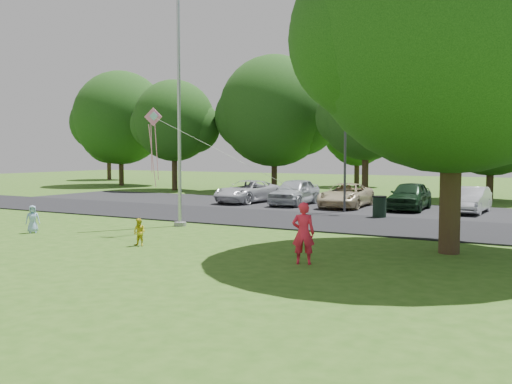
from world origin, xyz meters
The scene contains 14 objects.
ground centered at (0.00, 0.00, 0.00)m, with size 120.00×120.00×0.00m, color #2E5717.
park_road centered at (0.00, 9.00, 0.03)m, with size 60.00×6.00×0.06m, color black.
parking_strip centered at (0.00, 15.50, 0.03)m, with size 42.00×7.00×0.06m, color black.
flagpole centered at (-3.50, 5.00, 4.17)m, with size 0.50×0.50×10.00m.
street_lamp centered at (0.89, 13.03, 3.62)m, with size 1.70×0.34×6.03m.
trash_can centered at (2.85, 11.59, 0.52)m, with size 0.65×0.65×1.03m.
big_tree centered at (7.25, 3.73, 6.66)m, with size 9.60×9.01×11.39m.
tree_row centered at (1.59, 24.23, 5.71)m, with size 64.35×11.94×10.88m.
horizon_trees centered at (4.06, 33.88, 4.30)m, with size 77.46×7.20×7.02m.
parked_cars centered at (-0.83, 15.37, 0.74)m, with size 14.49×4.96×1.49m.
woman centered at (4.21, 0.18, 0.84)m, with size 0.61×0.40×1.69m, color #FD213F.
child_yellow centered at (-1.63, 0.32, 0.45)m, with size 0.43×0.34×0.89m, color gold.
child_blue centered at (-7.12, 0.69, 0.52)m, with size 0.51×0.33×1.04m, color #98BAE9.
kite centered at (-2.83, 2.68, 3.86)m, with size 7.53×2.85×2.93m.
Camera 1 is at (10.52, -13.76, 3.02)m, focal length 40.00 mm.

